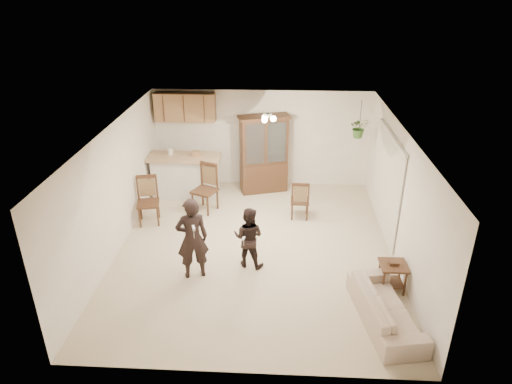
# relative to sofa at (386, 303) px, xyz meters

# --- Properties ---
(floor) EXTENTS (6.50, 6.50, 0.00)m
(floor) POSITION_rel_sofa_xyz_m (-2.20, 2.07, -0.37)
(floor) COLOR #BEAA8F
(floor) RESTS_ON ground
(ceiling) EXTENTS (5.50, 6.50, 0.02)m
(ceiling) POSITION_rel_sofa_xyz_m (-2.20, 2.07, 2.13)
(ceiling) COLOR silver
(ceiling) RESTS_ON wall_back
(wall_back) EXTENTS (5.50, 0.02, 2.50)m
(wall_back) POSITION_rel_sofa_xyz_m (-2.20, 5.32, 0.88)
(wall_back) COLOR white
(wall_back) RESTS_ON ground
(wall_front) EXTENTS (5.50, 0.02, 2.50)m
(wall_front) POSITION_rel_sofa_xyz_m (-2.20, -1.18, 0.88)
(wall_front) COLOR white
(wall_front) RESTS_ON ground
(wall_left) EXTENTS (0.02, 6.50, 2.50)m
(wall_left) POSITION_rel_sofa_xyz_m (-4.95, 2.07, 0.88)
(wall_left) COLOR white
(wall_left) RESTS_ON ground
(wall_right) EXTENTS (0.02, 6.50, 2.50)m
(wall_right) POSITION_rel_sofa_xyz_m (0.55, 2.07, 0.88)
(wall_right) COLOR white
(wall_right) RESTS_ON ground
(breakfast_bar) EXTENTS (1.60, 0.55, 1.00)m
(breakfast_bar) POSITION_rel_sofa_xyz_m (-4.05, 4.42, 0.13)
(breakfast_bar) COLOR silver
(breakfast_bar) RESTS_ON floor
(bar_top) EXTENTS (1.75, 0.70, 0.08)m
(bar_top) POSITION_rel_sofa_xyz_m (-4.05, 4.42, 0.68)
(bar_top) COLOR tan
(bar_top) RESTS_ON breakfast_bar
(upper_cabinets) EXTENTS (1.50, 0.34, 0.70)m
(upper_cabinets) POSITION_rel_sofa_xyz_m (-4.10, 5.14, 1.73)
(upper_cabinets) COLOR brown
(upper_cabinets) RESTS_ON wall_back
(vertical_blinds) EXTENTS (0.06, 2.30, 2.10)m
(vertical_blinds) POSITION_rel_sofa_xyz_m (0.51, 2.97, 0.73)
(vertical_blinds) COLOR beige
(vertical_blinds) RESTS_ON wall_right
(ceiling_fixture) EXTENTS (0.36, 0.36, 0.20)m
(ceiling_fixture) POSITION_rel_sofa_xyz_m (-2.00, 3.27, 2.03)
(ceiling_fixture) COLOR #FFEBBF
(ceiling_fixture) RESTS_ON ceiling
(hanging_plant) EXTENTS (0.43, 0.37, 0.48)m
(hanging_plant) POSITION_rel_sofa_xyz_m (0.10, 4.47, 1.48)
(hanging_plant) COLOR #265120
(hanging_plant) RESTS_ON ceiling
(plant_cord) EXTENTS (0.01, 0.01, 0.65)m
(plant_cord) POSITION_rel_sofa_xyz_m (0.10, 4.47, 1.81)
(plant_cord) COLOR black
(plant_cord) RESTS_ON ceiling
(sofa) EXTENTS (1.04, 1.97, 0.73)m
(sofa) POSITION_rel_sofa_xyz_m (0.00, 0.00, 0.00)
(sofa) COLOR beige
(sofa) RESTS_ON floor
(adult) EXTENTS (0.76, 0.61, 1.80)m
(adult) POSITION_rel_sofa_xyz_m (-3.27, 1.08, 0.53)
(adult) COLOR black
(adult) RESTS_ON floor
(child) EXTENTS (0.76, 0.66, 1.35)m
(child) POSITION_rel_sofa_xyz_m (-2.28, 1.48, 0.31)
(child) COLOR black
(child) RESTS_ON floor
(china_hutch) EXTENTS (1.34, 0.82, 1.98)m
(china_hutch) POSITION_rel_sofa_xyz_m (-2.13, 4.88, 0.61)
(china_hutch) COLOR #321A12
(china_hutch) RESTS_ON floor
(side_table) EXTENTS (0.47, 0.47, 0.57)m
(side_table) POSITION_rel_sofa_xyz_m (0.29, 0.87, -0.10)
(side_table) COLOR #321A12
(side_table) RESTS_ON floor
(chair_bar) EXTENTS (0.57, 0.57, 1.08)m
(chair_bar) POSITION_rel_sofa_xyz_m (-4.62, 3.02, -0.06)
(chair_bar) COLOR #321A12
(chair_bar) RESTS_ON floor
(chair_hutch_left) EXTENTS (0.67, 0.67, 1.14)m
(chair_hutch_left) POSITION_rel_sofa_xyz_m (-3.46, 3.67, -0.04)
(chair_hutch_left) COLOR #321A12
(chair_hutch_left) RESTS_ON floor
(chair_hutch_right) EXTENTS (0.42, 0.42, 0.93)m
(chair_hutch_right) POSITION_rel_sofa_xyz_m (-1.25, 3.46, -0.10)
(chair_hutch_right) COLOR #321A12
(chair_hutch_right) RESTS_ON floor
(controller_adult) EXTENTS (0.08, 0.14, 0.04)m
(controller_adult) POSITION_rel_sofa_xyz_m (-3.15, 0.72, 0.85)
(controller_adult) COLOR white
(controller_adult) RESTS_ON adult
(controller_child) EXTENTS (0.06, 0.11, 0.03)m
(controller_child) POSITION_rel_sofa_xyz_m (-2.35, 1.20, 0.38)
(controller_child) COLOR white
(controller_child) RESTS_ON child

